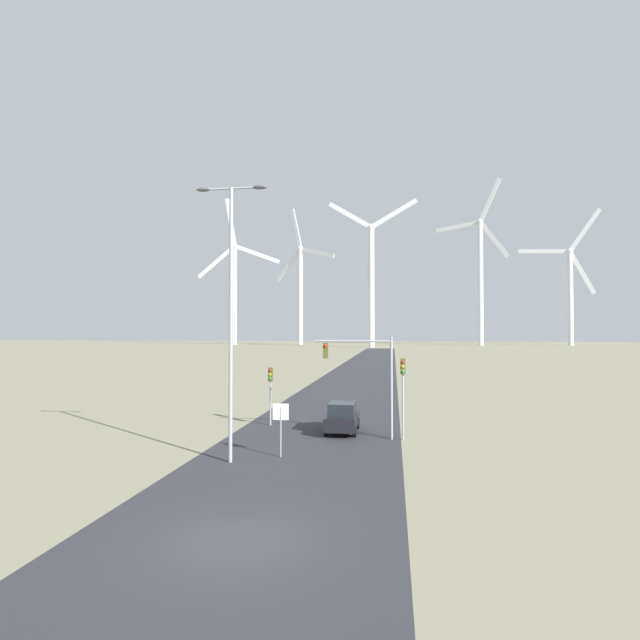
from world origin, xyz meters
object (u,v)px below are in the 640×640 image
car_approaching (342,417)px  stop_sign_near (281,420)px  traffic_light_post_near_left (270,383)px  streetlamp (231,294)px  wind_turbine_far_right (570,286)px  wind_turbine_right (481,271)px  wind_turbine_center (371,273)px  traffic_light_mast_overhead (364,366)px  wind_turbine_left (300,285)px  traffic_light_post_near_right (403,381)px  wind_turbine_far_left (235,282)px

car_approaching → stop_sign_near: bearing=-110.3°
car_approaching → traffic_light_post_near_left: bearing=162.6°
streetlamp → car_approaching: streetlamp is taller
wind_turbine_far_right → wind_turbine_right: bearing=179.0°
stop_sign_near → wind_turbine_center: bearing=91.0°
wind_turbine_center → car_approaching: bearing=-88.2°
stop_sign_near → wind_turbine_right: 212.20m
wind_turbine_center → wind_turbine_far_right: 91.49m
traffic_light_mast_overhead → wind_turbine_left: size_ratio=0.09×
traffic_light_post_near_left → wind_turbine_far_right: 215.01m
wind_turbine_center → wind_turbine_right: 59.51m
traffic_light_mast_overhead → wind_turbine_right: size_ratio=0.08×
stop_sign_near → traffic_light_post_near_left: 8.37m
traffic_light_post_near_right → wind_turbine_far_right: size_ratio=0.08×
wind_turbine_left → car_approaching: bearing=-78.7°
wind_turbine_left → streetlamp: bearing=-80.3°
traffic_light_mast_overhead → wind_turbine_far_right: (77.54, 199.73, 21.74)m
stop_sign_near → traffic_light_post_near_right: (5.98, 4.79, 1.52)m
wind_turbine_left → wind_turbine_right: (81.79, -1.67, 5.08)m
stop_sign_near → wind_turbine_left: 211.95m
traffic_light_post_near_left → wind_turbine_right: (46.48, 197.27, 30.46)m
traffic_light_post_near_left → stop_sign_near: bearing=-72.5°
wind_turbine_far_left → wind_turbine_left: size_ratio=1.08×
traffic_light_mast_overhead → wind_turbine_center: size_ratio=0.10×
traffic_light_mast_overhead → wind_turbine_right: 206.41m
traffic_light_mast_overhead → streetlamp: bearing=-134.0°
stop_sign_near → traffic_light_post_near_right: traffic_light_post_near_right is taller
wind_turbine_left → wind_turbine_far_right: size_ratio=1.11×
wind_turbine_left → wind_turbine_center: (34.99, -38.14, 0.52)m
wind_turbine_left → wind_turbine_right: wind_turbine_right is taller
wind_turbine_center → wind_turbine_far_right: (84.13, 35.84, -2.76)m
wind_turbine_right → wind_turbine_far_right: (37.33, -0.63, -7.33)m
streetlamp → wind_turbine_left: (-35.68, 208.13, 20.25)m
traffic_light_post_near_right → car_approaching: 4.64m
traffic_light_post_near_right → wind_turbine_right: (37.99, 200.42, 29.88)m
wind_turbine_center → traffic_light_post_near_left: bearing=-89.9°
stop_sign_near → wind_turbine_far_right: 221.46m
streetlamp → wind_turbine_left: wind_turbine_left is taller
car_approaching → wind_turbine_right: size_ratio=0.06×
wind_turbine_left → wind_turbine_center: size_ratio=1.13×
stop_sign_near → wind_turbine_far_right: wind_turbine_far_right is taller
stop_sign_near → traffic_light_post_near_right: 7.81m
traffic_light_mast_overhead → traffic_light_post_near_right: bearing=-1.7°
wind_turbine_left → wind_turbine_far_right: wind_turbine_left is taller
car_approaching → wind_turbine_center: bearing=91.8°
traffic_light_mast_overhead → wind_turbine_far_right: wind_turbine_far_right is taller
traffic_light_post_near_left → wind_turbine_far_left: bearing=108.8°
car_approaching → wind_turbine_far_left: 213.01m
wind_turbine_far_left → wind_turbine_far_right: bearing=-0.1°
traffic_light_post_near_right → wind_turbine_center: size_ratio=0.08×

